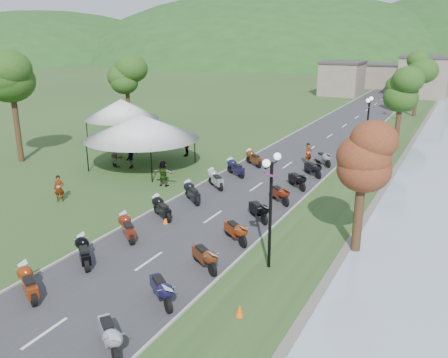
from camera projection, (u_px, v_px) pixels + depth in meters
The scene contains 12 objects.
road at pixel (311, 149), 41.68m from camera, with size 7.00×120.00×0.02m, color #353538.
hills_backdrop at pixel (441, 59), 177.16m from camera, with size 360.00×120.00×76.00m, color #285621, non-canonical shape.
far_building at pixel (382, 77), 79.92m from camera, with size 18.00×16.00×5.00m, color gray.
moto_row_left at pixel (84, 253), 20.94m from camera, with size 2.60×38.93×1.10m, color #331411, non-canonical shape.
moto_row_right at pixel (235, 231), 23.26m from camera, with size 2.60×33.58×1.10m, color #331411, non-canonical shape.
vendor_tent_main at pixel (142, 141), 35.64m from camera, with size 5.75×5.75×4.00m, color silver, non-canonical shape.
vendor_tent_side at pixel (122, 121), 43.71m from camera, with size 4.54×4.54×4.00m, color silver, non-canonical shape.
tree_park_left at pixel (13, 92), 36.15m from camera, with size 3.95×3.95×10.98m, color #2E591A, non-canonical shape.
tree_lakeside at pixel (361, 183), 21.51m from camera, with size 2.39×2.39×6.65m, color #2E591A, non-canonical shape.
pedestrian_a at pixel (61, 201), 28.89m from camera, with size 0.60×0.44×1.64m, color slate.
pedestrian_b at pixel (116, 166), 36.30m from camera, with size 0.89×0.49×1.84m, color slate.
pedestrian_c at pixel (131, 168), 35.90m from camera, with size 1.23×0.51×1.91m, color slate.
Camera 1 is at (11.89, 0.46, 9.95)m, focal length 38.00 mm.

